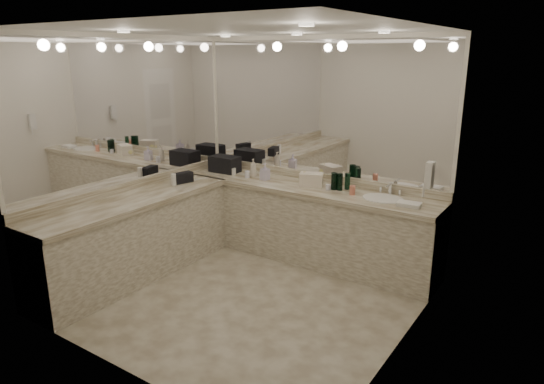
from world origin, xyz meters
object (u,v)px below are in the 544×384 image
Objects in this scene: hand_towel at (409,204)px; soap_bottle_a at (253,168)px; black_toiletry_bag at (225,164)px; wall_phone at (430,175)px; sink at (383,199)px; soap_bottle_b at (265,172)px; cream_cosmetic_case at (311,179)px; soap_bottle_c at (305,178)px.

soap_bottle_a reaches higher than hand_towel.
soap_bottle_a reaches higher than black_toiletry_bag.
wall_phone is 2.86m from black_toiletry_bag.
black_toiletry_bag is (-2.18, 0.02, 0.11)m from sink.
black_toiletry_bag reaches higher than soap_bottle_b.
cream_cosmetic_case reaches higher than sink.
soap_bottle_b reaches higher than soap_bottle_c.
black_toiletry_bag reaches higher than soap_bottle_c.
soap_bottle_b is at bearing -170.65° from soap_bottle_c.
soap_bottle_c is at bearing 173.66° from hand_towel.
sink is at bearing -0.60° from soap_bottle_a.
wall_phone is 0.66m from hand_towel.
soap_bottle_b is at bearing 164.32° from cream_cosmetic_case.
hand_towel is 2.04m from soap_bottle_a.
soap_bottle_b is (-1.82, 0.06, 0.08)m from hand_towel.
soap_bottle_c is at bearing 161.11° from wall_phone.
wall_phone reaches higher than sink.
black_toiletry_bag is 1.28m from cream_cosmetic_case.
sink is 1.51m from soap_bottle_b.
sink is 1.89× the size of hand_towel.
soap_bottle_c is at bearing 9.35° from soap_bottle_b.
wall_phone is at bearing -39.57° from sink.
soap_bottle_c is (-1.60, 0.55, -0.37)m from wall_phone.
black_toiletry_bag is 2.41× the size of soap_bottle_c.
black_toiletry_bag is at bearing -179.90° from soap_bottle_a.
soap_bottle_a is (-1.72, 0.02, 0.12)m from sink.
soap_bottle_c is (-1.00, 0.05, 0.08)m from sink.
cream_cosmetic_case is at bearing 7.21° from soap_bottle_b.
soap_bottle_c reaches higher than hand_towel.
soap_bottle_b reaches higher than hand_towel.
sink is 2.83× the size of soap_bottle_c.
sink is 1.00m from soap_bottle_c.
soap_bottle_a is at bearing 165.83° from soap_bottle_b.
hand_towel is at bearing -29.36° from cream_cosmetic_case.
black_toiletry_bag is 1.61× the size of hand_towel.
sink is at bearing 1.39° from soap_bottle_b.
soap_bottle_c is (1.19, 0.03, -0.03)m from black_toiletry_bag.
cream_cosmetic_case is 1.29× the size of soap_bottle_b.
wall_phone is 1.06× the size of soap_bottle_a.
sink is 1.95× the size of soap_bottle_a.
cream_cosmetic_case is 1.23m from hand_towel.
soap_bottle_a reaches higher than cream_cosmetic_case.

